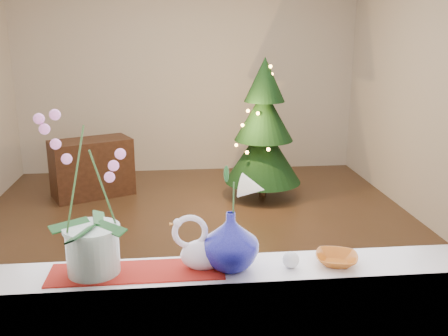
{
  "coord_description": "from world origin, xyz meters",
  "views": [
    {
      "loc": [
        -0.22,
        -4.22,
        1.86
      ],
      "look_at": [
        0.07,
        -1.4,
        1.08
      ],
      "focal_mm": 40.0,
      "sensor_mm": 36.0,
      "label": 1
    }
  ],
  "objects_px": {
    "orchid_pot": "(89,195)",
    "xmas_tree": "(264,129)",
    "side_table": "(92,168)",
    "amber_dish": "(336,260)",
    "swan": "(204,243)",
    "blue_vase": "(231,236)",
    "paperweight": "(291,260)"
  },
  "relations": [
    {
      "from": "swan",
      "to": "side_table",
      "type": "bearing_deg",
      "value": 97.22
    },
    {
      "from": "amber_dish",
      "to": "paperweight",
      "type": "bearing_deg",
      "value": -176.42
    },
    {
      "from": "swan",
      "to": "xmas_tree",
      "type": "distance_m",
      "value": 3.71
    },
    {
      "from": "orchid_pot",
      "to": "blue_vase",
      "type": "relative_size",
      "value": 2.39
    },
    {
      "from": "amber_dish",
      "to": "xmas_tree",
      "type": "xyz_separation_m",
      "value": [
        0.35,
        3.61,
        -0.14
      ]
    },
    {
      "from": "blue_vase",
      "to": "side_table",
      "type": "distance_m",
      "value": 4.08
    },
    {
      "from": "orchid_pot",
      "to": "xmas_tree",
      "type": "bearing_deg",
      "value": 69.45
    },
    {
      "from": "xmas_tree",
      "to": "orchid_pot",
      "type": "bearing_deg",
      "value": -110.55
    },
    {
      "from": "swan",
      "to": "orchid_pot",
      "type": "bearing_deg",
      "value": 171.77
    },
    {
      "from": "amber_dish",
      "to": "xmas_tree",
      "type": "relative_size",
      "value": 0.09
    },
    {
      "from": "orchid_pot",
      "to": "swan",
      "type": "distance_m",
      "value": 0.49
    },
    {
      "from": "orchid_pot",
      "to": "swan",
      "type": "relative_size",
      "value": 2.55
    },
    {
      "from": "side_table",
      "to": "orchid_pot",
      "type": "bearing_deg",
      "value": -105.21
    },
    {
      "from": "swan",
      "to": "paperweight",
      "type": "distance_m",
      "value": 0.37
    },
    {
      "from": "orchid_pot",
      "to": "blue_vase",
      "type": "height_order",
      "value": "orchid_pot"
    },
    {
      "from": "paperweight",
      "to": "side_table",
      "type": "xyz_separation_m",
      "value": [
        -1.42,
        3.87,
        -0.62
      ]
    },
    {
      "from": "blue_vase",
      "to": "paperweight",
      "type": "height_order",
      "value": "blue_vase"
    },
    {
      "from": "paperweight",
      "to": "side_table",
      "type": "bearing_deg",
      "value": 110.1
    },
    {
      "from": "blue_vase",
      "to": "side_table",
      "type": "xyz_separation_m",
      "value": [
        -1.17,
        3.84,
        -0.72
      ]
    },
    {
      "from": "orchid_pot",
      "to": "paperweight",
      "type": "xyz_separation_m",
      "value": [
        0.8,
        -0.03,
        -0.3
      ]
    },
    {
      "from": "orchid_pot",
      "to": "side_table",
      "type": "bearing_deg",
      "value": 99.17
    },
    {
      "from": "paperweight",
      "to": "xmas_tree",
      "type": "xyz_separation_m",
      "value": [
        0.55,
        3.62,
        -0.16
      ]
    },
    {
      "from": "paperweight",
      "to": "swan",
      "type": "bearing_deg",
      "value": 175.05
    },
    {
      "from": "paperweight",
      "to": "xmas_tree",
      "type": "distance_m",
      "value": 3.67
    },
    {
      "from": "paperweight",
      "to": "amber_dish",
      "type": "bearing_deg",
      "value": 3.58
    },
    {
      "from": "orchid_pot",
      "to": "xmas_tree",
      "type": "distance_m",
      "value": 3.86
    },
    {
      "from": "swan",
      "to": "amber_dish",
      "type": "height_order",
      "value": "swan"
    },
    {
      "from": "paperweight",
      "to": "xmas_tree",
      "type": "height_order",
      "value": "xmas_tree"
    },
    {
      "from": "amber_dish",
      "to": "orchid_pot",
      "type": "bearing_deg",
      "value": 178.93
    },
    {
      "from": "orchid_pot",
      "to": "side_table",
      "type": "xyz_separation_m",
      "value": [
        -0.62,
        3.84,
        -0.92
      ]
    },
    {
      "from": "swan",
      "to": "side_table",
      "type": "height_order",
      "value": "swan"
    },
    {
      "from": "amber_dish",
      "to": "side_table",
      "type": "xyz_separation_m",
      "value": [
        -1.61,
        3.85,
        -0.61
      ]
    }
  ]
}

